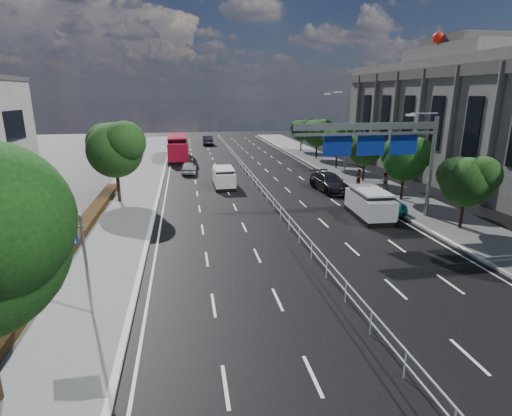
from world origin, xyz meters
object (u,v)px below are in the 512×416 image
object	(u,v)px
red_bus	(177,147)
white_minivan	(224,178)
pedestrian_b	(385,182)
toilet_sign	(72,249)
parked_car_teal	(384,202)
near_car_dark	(208,140)
silver_minivan	(370,204)
parked_car_dark	(329,182)
pedestrian_a	(358,178)
near_car_silver	(189,168)
overhead_gantry	(382,141)

from	to	relation	value
red_bus	white_minivan	bearing A→B (deg)	-77.04
pedestrian_b	toilet_sign	bearing A→B (deg)	51.30
white_minivan	red_bus	distance (m)	18.48
white_minivan	parked_car_teal	world-z (taller)	white_minivan
near_car_dark	silver_minivan	distance (m)	45.95
toilet_sign	parked_car_dark	world-z (taller)	toilet_sign
parked_car_teal	pedestrian_a	size ratio (longest dim) A/B	2.91
silver_minivan	parked_car_dark	bearing A→B (deg)	93.32
near_car_silver	pedestrian_b	distance (m)	21.21
overhead_gantry	parked_car_dark	bearing A→B (deg)	91.54
near_car_dark	parked_car_dark	world-z (taller)	parked_car_dark
pedestrian_b	parked_car_teal	bearing A→B (deg)	75.18
pedestrian_b	silver_minivan	bearing A→B (deg)	68.55
silver_minivan	near_car_dark	bearing A→B (deg)	104.64
silver_minivan	pedestrian_b	bearing A→B (deg)	58.96
white_minivan	red_bus	bearing A→B (deg)	103.93
parked_car_dark	near_car_dark	bearing A→B (deg)	98.49
parked_car_teal	pedestrian_b	world-z (taller)	pedestrian_b
near_car_silver	pedestrian_a	bearing A→B (deg)	150.87
near_car_dark	parked_car_dark	bearing A→B (deg)	104.81
red_bus	near_car_silver	distance (m)	10.55
red_bus	parked_car_teal	xyz separation A→B (m)	(15.80, -28.12, -1.02)
near_car_silver	pedestrian_a	xyz separation A→B (m)	(15.77, -10.09, 0.32)
white_minivan	near_car_silver	bearing A→B (deg)	112.89
near_car_silver	pedestrian_b	bearing A→B (deg)	148.62
white_minivan	silver_minivan	world-z (taller)	silver_minivan
near_car_dark	pedestrian_b	xyz separation A→B (m)	(13.75, -38.13, 0.17)
white_minivan	pedestrian_b	world-z (taller)	white_minivan
parked_car_dark	toilet_sign	bearing A→B (deg)	-137.90
white_minivan	pedestrian_b	bearing A→B (deg)	-18.39
near_car_silver	pedestrian_b	world-z (taller)	pedestrian_b
toilet_sign	pedestrian_a	distance (m)	28.47
near_car_silver	silver_minivan	size ratio (longest dim) A/B	0.77
parked_car_dark	red_bus	bearing A→B (deg)	118.22
red_bus	parked_car_dark	bearing A→B (deg)	-57.71
parked_car_teal	toilet_sign	bearing A→B (deg)	-141.49
near_car_dark	pedestrian_b	size ratio (longest dim) A/B	2.91
parked_car_teal	pedestrian_b	size ratio (longest dim) A/B	2.96
near_car_silver	toilet_sign	bearing A→B (deg)	84.33
toilet_sign	pedestrian_b	size ratio (longest dim) A/B	2.61
pedestrian_a	parked_car_teal	bearing A→B (deg)	55.02
toilet_sign	silver_minivan	distance (m)	20.54
overhead_gantry	pedestrian_a	distance (m)	10.99
overhead_gantry	red_bus	bearing A→B (deg)	115.35
overhead_gantry	near_car_silver	bearing A→B (deg)	123.30
overhead_gantry	pedestrian_b	size ratio (longest dim) A/B	6.17
parked_car_teal	parked_car_dark	size ratio (longest dim) A/B	0.89
white_minivan	parked_car_teal	xyz separation A→B (m)	(11.26, -10.22, -0.25)
pedestrian_b	near_car_silver	bearing A→B (deg)	-21.95
parked_car_teal	pedestrian_b	distance (m)	6.31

